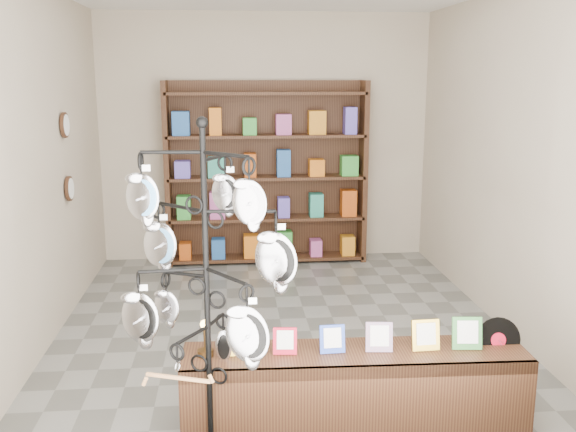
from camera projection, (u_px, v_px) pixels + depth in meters
ground at (283, 332)px, 5.75m from camera, size 5.00×5.00×0.00m
room_envelope at (282, 124)px, 5.36m from camera, size 5.00×5.00×5.00m
display_tree at (206, 269)px, 3.63m from camera, size 1.12×1.12×2.03m
front_shelf at (355, 390)px, 4.12m from camera, size 2.20×0.50×0.77m
back_shelving at (267, 179)px, 7.77m from camera, size 2.42×0.36×2.20m
wall_clocks at (67, 157)px, 6.04m from camera, size 0.03×0.24×0.84m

